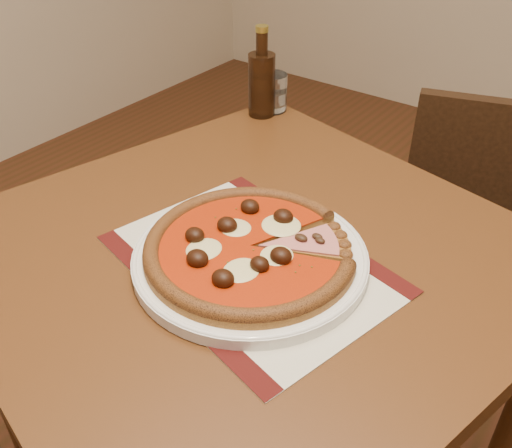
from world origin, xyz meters
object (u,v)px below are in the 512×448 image
(bottle, at_px, (262,82))
(table, at_px, (249,295))
(chair_far, at_px, (478,216))
(pizza, at_px, (250,247))
(water_glass, at_px, (272,92))
(plate, at_px, (250,258))

(bottle, bearing_deg, table, -56.17)
(chair_far, relative_size, bottle, 4.16)
(table, bearing_deg, pizza, -49.37)
(water_glass, bearing_deg, chair_far, 35.87)
(chair_far, distance_m, water_glass, 0.63)
(table, bearing_deg, plate, -48.75)
(pizza, relative_size, bottle, 1.59)
(bottle, bearing_deg, water_glass, 84.97)
(table, relative_size, chair_far, 1.19)
(bottle, bearing_deg, chair_far, 38.57)
(pizza, height_order, water_glass, water_glass)
(chair_far, bearing_deg, table, 59.93)
(plate, distance_m, bottle, 0.53)
(chair_far, bearing_deg, plate, 62.49)
(table, height_order, bottle, bottle)
(pizza, xyz_separation_m, bottle, (-0.30, 0.43, 0.05))
(pizza, distance_m, bottle, 0.53)
(pizza, distance_m, water_glass, 0.55)
(chair_far, xyz_separation_m, water_glass, (-0.43, -0.31, 0.33))
(water_glass, bearing_deg, pizza, -57.89)
(plate, relative_size, bottle, 1.77)
(chair_far, relative_size, pizza, 2.62)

